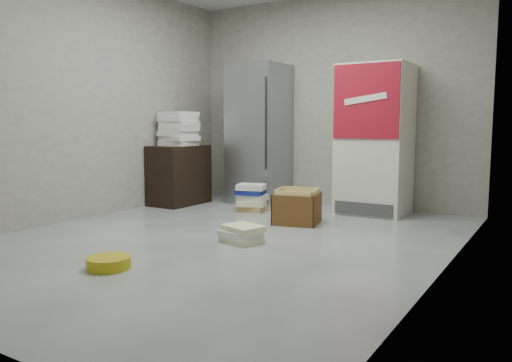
{
  "coord_description": "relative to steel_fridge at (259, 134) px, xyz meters",
  "views": [
    {
      "loc": [
        2.72,
        -3.79,
        1.09
      ],
      "look_at": [
        -0.06,
        0.7,
        0.49
      ],
      "focal_mm": 35.0,
      "sensor_mm": 36.0,
      "label": 1
    }
  ],
  "objects": [
    {
      "name": "cardboard_box",
      "position": [
        1.14,
        -1.06,
        -0.79
      ],
      "size": [
        0.57,
        0.57,
        0.38
      ],
      "rotation": [
        0.0,
        0.0,
        0.25
      ],
      "color": "yellow",
      "rests_on": "ground"
    },
    {
      "name": "coke_cooler",
      "position": [
        1.65,
        -0.01,
        -0.05
      ],
      "size": [
        0.8,
        0.73,
        1.8
      ],
      "color": "silver",
      "rests_on": "ground"
    },
    {
      "name": "bucket_lid",
      "position": [
        0.73,
        -3.37,
        -0.91
      ],
      "size": [
        0.37,
        0.37,
        0.09
      ],
      "primitive_type": "cylinder",
      "rotation": [
        0.0,
        0.0,
        0.1
      ],
      "color": "gold",
      "rests_on": "ground"
    },
    {
      "name": "phonebook_stack_side",
      "position": [
        1.12,
        -2.14,
        -0.87
      ],
      "size": [
        0.43,
        0.37,
        0.16
      ],
      "rotation": [
        0.0,
        0.0,
        -0.3
      ],
      "color": "beige",
      "rests_on": "ground"
    },
    {
      "name": "steel_fridge",
      "position": [
        0.0,
        0.0,
        0.0
      ],
      "size": [
        0.7,
        0.72,
        1.9
      ],
      "color": "gray",
      "rests_on": "ground"
    },
    {
      "name": "ground",
      "position": [
        0.9,
        -2.13,
        -0.95
      ],
      "size": [
        5.0,
        5.0,
        0.0
      ],
      "primitive_type": "plane",
      "color": "#B8B9B4",
      "rests_on": "ground"
    },
    {
      "name": "wood_shelf",
      "position": [
        -0.83,
        -0.73,
        -0.55
      ],
      "size": [
        0.5,
        0.8,
        0.8
      ],
      "primitive_type": "cube",
      "color": "black",
      "rests_on": "ground"
    },
    {
      "name": "phonebook_stack_main",
      "position": [
        0.31,
        -0.69,
        -0.78
      ],
      "size": [
        0.42,
        0.37,
        0.34
      ],
      "rotation": [
        0.0,
        0.0,
        0.25
      ],
      "color": "tan",
      "rests_on": "ground"
    },
    {
      "name": "room_shell",
      "position": [
        0.9,
        -2.13,
        0.85
      ],
      "size": [
        4.04,
        5.04,
        2.82
      ],
      "color": "#A7A196",
      "rests_on": "ground"
    },
    {
      "name": "supply_box_stack",
      "position": [
        -0.82,
        -0.73,
        0.08
      ],
      "size": [
        0.45,
        0.44,
        0.45
      ],
      "color": "white",
      "rests_on": "wood_shelf"
    }
  ]
}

